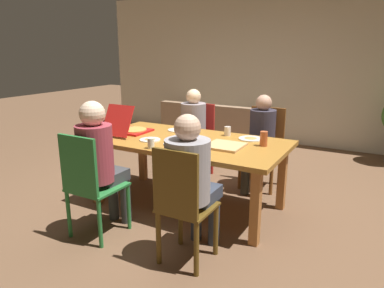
{
  "coord_description": "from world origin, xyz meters",
  "views": [
    {
      "loc": [
        1.81,
        -3.15,
        1.68
      ],
      "look_at": [
        0.0,
        0.1,
        0.68
      ],
      "focal_mm": 33.25,
      "sensor_mm": 36.0,
      "label": 1
    }
  ],
  "objects_px": {
    "chair_0": "(197,136)",
    "chair_3": "(264,144)",
    "plate_3": "(177,130)",
    "drinking_glass_2": "(228,131)",
    "person_0": "(192,126)",
    "drinking_glass_1": "(189,133)",
    "chair_1": "(89,181)",
    "pizza_box_1": "(130,129)",
    "person_1": "(99,157)",
    "plate_2": "(251,138)",
    "chair_2": "(182,204)",
    "couch": "(212,127)",
    "person_2": "(191,175)",
    "pizza_box_0": "(225,146)",
    "plate_1": "(150,139)",
    "drinking_glass_3": "(264,139)",
    "dining_table": "(187,147)",
    "drinking_glass_0": "(151,143)",
    "plate_0": "(174,144)",
    "person_3": "(260,135)"
  },
  "relations": [
    {
      "from": "chair_2",
      "to": "plate_2",
      "type": "distance_m",
      "value": 1.35
    },
    {
      "from": "chair_1",
      "to": "chair_2",
      "type": "bearing_deg",
      "value": 2.62
    },
    {
      "from": "chair_0",
      "to": "plate_2",
      "type": "bearing_deg",
      "value": -32.5
    },
    {
      "from": "chair_3",
      "to": "plate_0",
      "type": "relative_size",
      "value": 4.44
    },
    {
      "from": "person_1",
      "to": "chair_1",
      "type": "bearing_deg",
      "value": -90.0
    },
    {
      "from": "chair_2",
      "to": "person_3",
      "type": "height_order",
      "value": "person_3"
    },
    {
      "from": "chair_1",
      "to": "plate_1",
      "type": "height_order",
      "value": "chair_1"
    },
    {
      "from": "dining_table",
      "to": "person_2",
      "type": "bearing_deg",
      "value": -58.64
    },
    {
      "from": "person_1",
      "to": "plate_1",
      "type": "bearing_deg",
      "value": 82.75
    },
    {
      "from": "drinking_glass_3",
      "to": "drinking_glass_2",
      "type": "bearing_deg",
      "value": 155.12
    },
    {
      "from": "plate_1",
      "to": "drinking_glass_2",
      "type": "xyz_separation_m",
      "value": [
        0.63,
        0.59,
        0.04
      ]
    },
    {
      "from": "chair_0",
      "to": "chair_3",
      "type": "bearing_deg",
      "value": 2.73
    },
    {
      "from": "chair_0",
      "to": "person_2",
      "type": "relative_size",
      "value": 0.8
    },
    {
      "from": "chair_2",
      "to": "plate_2",
      "type": "bearing_deg",
      "value": 87.45
    },
    {
      "from": "person_0",
      "to": "drinking_glass_2",
      "type": "bearing_deg",
      "value": -32.85
    },
    {
      "from": "dining_table",
      "to": "pizza_box_0",
      "type": "height_order",
      "value": "pizza_box_0"
    },
    {
      "from": "drinking_glass_1",
      "to": "dining_table",
      "type": "bearing_deg",
      "value": -74.21
    },
    {
      "from": "chair_1",
      "to": "plate_3",
      "type": "xyz_separation_m",
      "value": [
        0.1,
        1.35,
        0.21
      ]
    },
    {
      "from": "chair_1",
      "to": "pizza_box_0",
      "type": "height_order",
      "value": "chair_1"
    },
    {
      "from": "drinking_glass_1",
      "to": "pizza_box_0",
      "type": "bearing_deg",
      "value": -16.59
    },
    {
      "from": "plate_2",
      "to": "drinking_glass_3",
      "type": "xyz_separation_m",
      "value": [
        0.2,
        -0.2,
        0.06
      ]
    },
    {
      "from": "pizza_box_1",
      "to": "plate_3",
      "type": "distance_m",
      "value": 0.55
    },
    {
      "from": "chair_1",
      "to": "plate_2",
      "type": "xyz_separation_m",
      "value": [
        0.99,
        1.37,
        0.21
      ]
    },
    {
      "from": "chair_2",
      "to": "couch",
      "type": "distance_m",
      "value": 3.97
    },
    {
      "from": "person_1",
      "to": "chair_3",
      "type": "xyz_separation_m",
      "value": [
        0.93,
        1.9,
        -0.21
      ]
    },
    {
      "from": "pizza_box_0",
      "to": "pizza_box_1",
      "type": "height_order",
      "value": "pizza_box_1"
    },
    {
      "from": "chair_0",
      "to": "couch",
      "type": "height_order",
      "value": "chair_0"
    },
    {
      "from": "chair_2",
      "to": "pizza_box_1",
      "type": "bearing_deg",
      "value": 142.86
    },
    {
      "from": "plate_3",
      "to": "drinking_glass_2",
      "type": "xyz_separation_m",
      "value": [
        0.62,
        0.06,
        0.04
      ]
    },
    {
      "from": "couch",
      "to": "plate_2",
      "type": "bearing_deg",
      "value": -55.69
    },
    {
      "from": "plate_0",
      "to": "couch",
      "type": "relative_size",
      "value": 0.12
    },
    {
      "from": "plate_0",
      "to": "plate_2",
      "type": "xyz_separation_m",
      "value": [
        0.6,
        0.58,
        0.0
      ]
    },
    {
      "from": "pizza_box_1",
      "to": "drinking_glass_1",
      "type": "height_order",
      "value": "pizza_box_1"
    },
    {
      "from": "drinking_glass_1",
      "to": "plate_3",
      "type": "bearing_deg",
      "value": 141.37
    },
    {
      "from": "chair_0",
      "to": "drinking_glass_1",
      "type": "height_order",
      "value": "chair_0"
    },
    {
      "from": "chair_2",
      "to": "pizza_box_0",
      "type": "bearing_deg",
      "value": 93.33
    },
    {
      "from": "plate_3",
      "to": "couch",
      "type": "relative_size",
      "value": 0.12
    },
    {
      "from": "chair_1",
      "to": "pizza_box_1",
      "type": "bearing_deg",
      "value": 107.48
    },
    {
      "from": "chair_0",
      "to": "drinking_glass_3",
      "type": "bearing_deg",
      "value": -34.64
    },
    {
      "from": "plate_2",
      "to": "drinking_glass_3",
      "type": "distance_m",
      "value": 0.29
    },
    {
      "from": "dining_table",
      "to": "person_1",
      "type": "bearing_deg",
      "value": -115.44
    },
    {
      "from": "chair_0",
      "to": "pizza_box_0",
      "type": "xyz_separation_m",
      "value": [
        0.88,
        -1.04,
        0.23
      ]
    },
    {
      "from": "chair_2",
      "to": "drinking_glass_0",
      "type": "height_order",
      "value": "chair_2"
    },
    {
      "from": "person_1",
      "to": "chair_3",
      "type": "bearing_deg",
      "value": 63.84
    },
    {
      "from": "person_0",
      "to": "drinking_glass_1",
      "type": "height_order",
      "value": "person_0"
    },
    {
      "from": "person_1",
      "to": "drinking_glass_3",
      "type": "height_order",
      "value": "person_1"
    },
    {
      "from": "chair_1",
      "to": "plate_3",
      "type": "bearing_deg",
      "value": 85.87
    },
    {
      "from": "pizza_box_1",
      "to": "person_1",
      "type": "bearing_deg",
      "value": -69.58
    },
    {
      "from": "person_0",
      "to": "person_2",
      "type": "bearing_deg",
      "value": -60.99
    },
    {
      "from": "drinking_glass_3",
      "to": "plate_1",
      "type": "bearing_deg",
      "value": -161.96
    }
  ]
}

